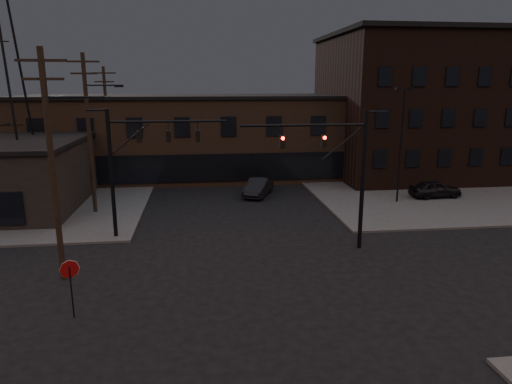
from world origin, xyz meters
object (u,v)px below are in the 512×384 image
car_crossing (258,187)px  stop_sign (70,275)px  parked_car_lot_a (435,189)px  traffic_signal_far (132,158)px  parked_car_lot_b (416,172)px  traffic_signal_near (344,165)px

car_crossing → stop_sign: bearing=-94.4°
parked_car_lot_a → traffic_signal_far: bearing=102.7°
stop_sign → parked_car_lot_b: 36.56m
car_crossing → parked_car_lot_b: bearing=38.9°
stop_sign → parked_car_lot_a: (24.73, 16.96, -0.97)m
traffic_signal_far → parked_car_lot_b: size_ratio=1.92×
parked_car_lot_a → parked_car_lot_b: bearing=-18.8°
stop_sign → car_crossing: (10.26, 20.01, -1.08)m
parked_car_lot_a → car_crossing: parked_car_lot_a is taller
stop_sign → parked_car_lot_b: size_ratio=0.59×
traffic_signal_far → parked_car_lot_b: (25.55, 14.82, -4.26)m
traffic_signal_near → parked_car_lot_b: traffic_signal_near is taller
traffic_signal_far → parked_car_lot_a: (23.45, 6.97, -4.14)m
stop_sign → parked_car_lot_b: stop_sign is taller
traffic_signal_near → parked_car_lot_a: 15.99m
stop_sign → car_crossing: stop_sign is taller
traffic_signal_near → parked_car_lot_b: size_ratio=1.92×
car_crossing → traffic_signal_far: bearing=-109.1°
parked_car_lot_b → car_crossing: (-16.57, -4.80, 0.01)m
stop_sign → traffic_signal_near: bearing=25.9°
stop_sign → car_crossing: 22.51m
traffic_signal_far → traffic_signal_near: bearing=-16.2°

